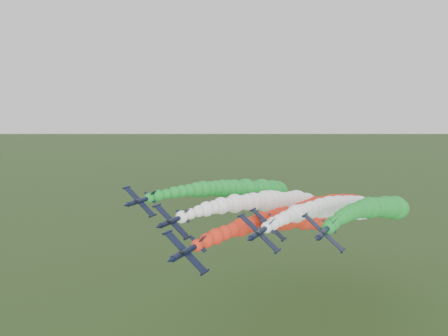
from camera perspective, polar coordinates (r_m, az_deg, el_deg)
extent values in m
cylinder|color=black|center=(71.69, -4.88, -10.75)|extent=(1.44, 8.38, 1.44)
cone|color=black|center=(67.77, -7.10, -11.91)|extent=(1.31, 1.68, 1.31)
cone|color=black|center=(75.42, -3.04, -9.78)|extent=(1.31, 0.84, 1.31)
ellipsoid|color=black|center=(69.98, -5.52, -10.98)|extent=(0.95, 1.75, 0.91)
cube|color=black|center=(71.62, -5.02, -10.87)|extent=(7.03, 1.77, 5.70)
cylinder|color=black|center=(72.58, -7.41, -8.33)|extent=(0.58, 2.42, 0.58)
cylinder|color=black|center=(70.92, -2.52, -13.45)|extent=(0.58, 2.42, 0.58)
cube|color=black|center=(74.00, -2.99, -9.46)|extent=(1.45, 1.40, 1.75)
cube|color=black|center=(74.50, -3.38, -9.92)|extent=(2.82, 1.02, 2.29)
sphere|color=red|center=(74.34, -3.55, -10.05)|extent=(2.12, 2.12, 2.12)
sphere|color=red|center=(77.11, -2.28, -9.44)|extent=(2.63, 2.63, 2.63)
sphere|color=red|center=(79.93, -1.09, -8.93)|extent=(3.04, 3.04, 3.04)
sphere|color=red|center=(82.79, 0.04, -8.49)|extent=(2.88, 2.88, 2.88)
sphere|color=red|center=(85.68, 1.11, -8.11)|extent=(2.81, 2.81, 2.81)
sphere|color=red|center=(88.60, 2.14, -7.78)|extent=(3.79, 3.79, 3.79)
sphere|color=red|center=(91.55, 3.11, -7.50)|extent=(3.43, 3.43, 3.43)
sphere|color=red|center=(94.52, 4.04, -7.26)|extent=(3.60, 3.60, 3.60)
sphere|color=red|center=(97.51, 4.93, -7.05)|extent=(4.72, 4.72, 4.72)
sphere|color=red|center=(100.52, 5.79, -6.88)|extent=(4.34, 4.34, 4.34)
sphere|color=red|center=(103.55, 6.61, -6.73)|extent=(4.86, 4.86, 4.86)
sphere|color=red|center=(106.60, 7.40, -6.61)|extent=(5.60, 5.60, 5.60)
sphere|color=red|center=(109.67, 8.16, -6.51)|extent=(5.99, 5.99, 5.99)
sphere|color=red|center=(112.75, 8.90, -6.43)|extent=(5.19, 5.19, 5.19)
sphere|color=red|center=(115.84, 9.62, -6.37)|extent=(5.30, 5.30, 5.30)
sphere|color=red|center=(118.95, 10.31, -6.32)|extent=(6.74, 6.74, 6.74)
sphere|color=red|center=(122.07, 10.98, -6.29)|extent=(6.73, 6.73, 6.73)
sphere|color=red|center=(125.21, 11.64, -6.27)|extent=(7.02, 7.02, 7.02)
sphere|color=red|center=(128.36, 12.27, -6.26)|extent=(7.58, 7.58, 7.58)
sphere|color=red|center=(131.52, 12.89, -6.27)|extent=(6.50, 6.50, 6.50)
sphere|color=red|center=(134.70, 13.50, -6.28)|extent=(7.78, 7.78, 7.78)
cylinder|color=black|center=(85.82, -6.69, -6.85)|extent=(1.44, 8.38, 1.44)
cone|color=black|center=(81.89, -8.60, -7.61)|extent=(1.31, 1.68, 1.31)
cone|color=black|center=(89.55, -5.09, -6.20)|extent=(1.31, 0.84, 1.31)
ellipsoid|color=black|center=(84.13, -7.26, -6.96)|extent=(0.95, 1.75, 0.91)
cube|color=black|center=(85.75, -6.81, -6.94)|extent=(7.03, 1.77, 5.70)
cylinder|color=black|center=(87.00, -8.76, -4.86)|extent=(0.58, 2.42, 0.58)
cylinder|color=black|center=(84.71, -4.79, -9.07)|extent=(0.58, 2.42, 0.58)
cube|color=black|center=(88.16, -5.07, -5.87)|extent=(1.45, 1.40, 1.75)
cube|color=black|center=(88.63, -5.39, -6.28)|extent=(2.82, 1.02, 2.29)
sphere|color=white|center=(88.48, -5.53, -6.38)|extent=(2.55, 2.55, 2.55)
sphere|color=white|center=(91.23, -4.41, -5.98)|extent=(2.32, 2.32, 2.32)
sphere|color=white|center=(94.02, -3.34, -5.65)|extent=(2.56, 2.56, 2.56)
sphere|color=white|center=(96.84, -2.31, -5.38)|extent=(3.36, 3.36, 3.36)
sphere|color=white|center=(99.69, -1.32, -5.14)|extent=(3.14, 3.14, 3.14)
sphere|color=white|center=(102.57, -0.38, -4.95)|extent=(4.03, 4.03, 4.03)
sphere|color=white|center=(105.46, 0.53, -4.79)|extent=(3.33, 3.33, 3.33)
sphere|color=white|center=(108.38, 1.41, -4.66)|extent=(4.75, 4.75, 4.75)
sphere|color=white|center=(111.31, 2.26, -4.55)|extent=(3.79, 3.79, 3.79)
sphere|color=white|center=(114.26, 3.08, -4.46)|extent=(4.36, 4.36, 4.36)
sphere|color=white|center=(117.23, 3.87, -4.40)|extent=(4.86, 4.86, 4.86)
sphere|color=white|center=(120.21, 4.64, -4.35)|extent=(4.48, 4.48, 4.48)
sphere|color=white|center=(123.21, 5.38, -4.32)|extent=(5.93, 5.93, 5.93)
sphere|color=white|center=(126.22, 6.11, -4.31)|extent=(6.19, 6.19, 6.19)
sphere|color=white|center=(129.24, 6.81, -4.30)|extent=(6.04, 6.04, 6.04)
sphere|color=white|center=(132.28, 7.50, -4.31)|extent=(5.57, 5.57, 5.57)
sphere|color=white|center=(135.33, 8.17, -4.33)|extent=(5.71, 5.71, 5.71)
sphere|color=white|center=(138.39, 8.82, -4.36)|extent=(6.60, 6.60, 6.60)
sphere|color=white|center=(141.47, 9.46, -4.40)|extent=(7.55, 7.55, 7.55)
sphere|color=white|center=(144.56, 10.08, -4.45)|extent=(6.52, 6.52, 6.52)
sphere|color=white|center=(147.66, 10.69, -4.50)|extent=(6.67, 6.67, 6.67)
cylinder|color=black|center=(77.96, 4.72, -8.32)|extent=(1.44, 8.38, 1.44)
cone|color=black|center=(73.59, 3.27, -9.30)|extent=(1.31, 1.68, 1.31)
cone|color=black|center=(82.06, 5.92, -7.51)|extent=(1.31, 0.84, 1.31)
ellipsoid|color=black|center=(76.13, 4.36, -8.49)|extent=(0.95, 1.75, 0.91)
cube|color=black|center=(77.85, 4.61, -8.43)|extent=(7.03, 1.77, 5.70)
cylinder|color=black|center=(78.43, 2.26, -6.16)|extent=(0.58, 2.42, 0.58)
cylinder|color=black|center=(77.53, 7.01, -10.71)|extent=(0.58, 2.42, 0.58)
cube|color=black|center=(80.68, 6.12, -7.17)|extent=(1.45, 1.40, 1.75)
cube|color=black|center=(81.07, 5.72, -7.62)|extent=(2.82, 1.02, 2.29)
sphere|color=white|center=(80.88, 5.59, -7.74)|extent=(2.09, 2.09, 2.09)
sphere|color=white|center=(83.90, 6.42, -7.23)|extent=(2.52, 2.52, 2.52)
sphere|color=white|center=(86.94, 7.21, -6.81)|extent=(2.46, 2.46, 2.46)
sphere|color=white|center=(90.02, 7.97, -6.46)|extent=(2.76, 2.76, 2.76)
sphere|color=white|center=(93.11, 8.69, -6.16)|extent=(2.86, 2.86, 2.86)
sphere|color=white|center=(96.22, 9.39, -5.91)|extent=(3.97, 3.97, 3.97)
sphere|color=white|center=(99.34, 10.06, -5.70)|extent=(3.63, 3.63, 3.63)
sphere|color=white|center=(102.48, 10.70, -5.52)|extent=(3.66, 3.66, 3.66)
sphere|color=white|center=(105.63, 11.33, -5.37)|extent=(4.16, 4.16, 4.16)
sphere|color=white|center=(108.79, 11.93, -5.25)|extent=(4.08, 4.08, 4.08)
sphere|color=white|center=(111.96, 12.52, -5.15)|extent=(5.02, 5.02, 5.02)
sphere|color=white|center=(115.14, 13.09, -5.07)|extent=(5.07, 5.07, 5.07)
sphere|color=white|center=(118.34, 13.65, -5.01)|extent=(5.96, 5.96, 5.96)
sphere|color=white|center=(121.54, 14.19, -4.97)|extent=(5.54, 5.54, 5.54)
sphere|color=white|center=(124.75, 14.72, -4.94)|extent=(6.33, 6.33, 6.33)
sphere|color=white|center=(127.97, 15.23, -4.93)|extent=(5.91, 5.91, 5.91)
sphere|color=white|center=(131.20, 15.74, -4.93)|extent=(6.71, 6.71, 6.71)
sphere|color=white|center=(134.44, 16.23, -4.94)|extent=(6.99, 6.99, 6.99)
sphere|color=white|center=(137.69, 16.72, -4.96)|extent=(6.82, 6.82, 6.82)
sphere|color=white|center=(140.95, 17.19, -4.99)|extent=(7.43, 7.43, 7.43)
sphere|color=white|center=(144.22, 17.66, -5.03)|extent=(6.92, 6.92, 6.92)
cylinder|color=black|center=(97.46, -10.88, -4.22)|extent=(1.44, 8.38, 1.44)
cone|color=black|center=(93.69, -12.71, -4.76)|extent=(1.31, 1.68, 1.31)
cone|color=black|center=(101.04, -9.31, -3.75)|extent=(1.31, 0.84, 1.31)
ellipsoid|color=black|center=(95.82, -11.45, -4.27)|extent=(0.95, 1.75, 0.91)
cube|color=black|center=(97.39, -10.98, -4.30)|extent=(7.03, 1.77, 5.70)
cylinder|color=black|center=(98.98, -12.63, -2.49)|extent=(0.58, 2.42, 0.58)
cylinder|color=black|center=(95.98, -9.28, -6.16)|extent=(0.58, 2.42, 0.58)
cube|color=black|center=(99.67, -9.35, -3.42)|extent=(1.45, 1.40, 1.75)
cube|color=black|center=(100.15, -9.61, -3.80)|extent=(2.82, 1.02, 2.29)
sphere|color=#1A872A|center=(100.01, -9.74, -3.88)|extent=(2.31, 2.31, 2.31)
sphere|color=#1A872A|center=(102.65, -8.64, -3.60)|extent=(2.78, 2.78, 2.78)
sphere|color=#1A872A|center=(105.32, -7.57, -3.38)|extent=(2.48, 2.48, 2.48)
sphere|color=#1A872A|center=(108.03, -6.55, -3.19)|extent=(2.96, 2.96, 2.96)
sphere|color=#1A872A|center=(110.76, -5.55, -3.04)|extent=(3.19, 3.19, 3.19)
sphere|color=#1A872A|center=(113.51, -4.60, -2.93)|extent=(3.32, 3.32, 3.32)
sphere|color=#1A872A|center=(116.29, -3.67, -2.83)|extent=(4.02, 4.02, 4.02)
sphere|color=#1A872A|center=(119.08, -2.77, -2.76)|extent=(4.55, 4.55, 4.55)
sphere|color=#1A872A|center=(121.89, -1.90, -2.71)|extent=(4.17, 4.17, 4.17)
sphere|color=#1A872A|center=(124.72, -1.05, -2.68)|extent=(4.56, 4.56, 4.56)
sphere|color=#1A872A|center=(127.57, -0.23, -2.67)|extent=(5.02, 5.02, 5.02)
sphere|color=#1A872A|center=(130.43, 0.56, -2.67)|extent=(5.15, 5.15, 5.15)
sphere|color=#1A872A|center=(133.31, 1.34, -2.68)|extent=(5.51, 5.51, 5.51)
sphere|color=#1A872A|center=(136.21, 2.10, -2.70)|extent=(5.10, 5.10, 5.10)
sphere|color=#1A872A|center=(139.11, 2.84, -2.74)|extent=(6.66, 6.66, 6.66)
sphere|color=#1A872A|center=(142.04, 3.56, -2.78)|extent=(5.38, 5.38, 5.38)
sphere|color=#1A872A|center=(144.97, 4.26, -2.83)|extent=(5.97, 5.97, 5.97)
sphere|color=#1A872A|center=(147.92, 4.95, -2.90)|extent=(7.63, 7.63, 7.63)
sphere|color=#1A872A|center=(150.88, 5.62, -2.96)|extent=(7.13, 7.13, 7.13)
sphere|color=#1A872A|center=(153.86, 6.28, -3.04)|extent=(7.88, 7.88, 7.88)
sphere|color=#1A872A|center=(156.84, 6.93, -3.12)|extent=(7.86, 7.86, 7.86)
cylinder|color=black|center=(80.66, 12.97, -8.10)|extent=(1.44, 8.38, 1.44)
cone|color=black|center=(76.05, 12.08, -9.06)|extent=(1.31, 1.68, 1.31)
cone|color=black|center=(84.95, 13.70, -7.31)|extent=(1.31, 0.84, 1.31)
ellipsoid|color=black|center=(78.78, 12.82, -8.27)|extent=(0.95, 1.75, 0.91)
cube|color=black|center=(80.53, 12.87, -8.21)|extent=(7.03, 1.77, 5.70)
cylinder|color=black|center=(80.66, 10.52, -6.05)|extent=(0.58, 2.42, 0.58)
cylinder|color=black|center=(80.66, 15.25, -10.35)|extent=(0.58, 2.42, 0.58)
cube|color=black|center=(83.63, 14.01, -6.97)|extent=(1.45, 1.40, 1.75)
cube|color=black|center=(83.94, 13.61, -7.42)|extent=(2.82, 1.02, 2.29)
sphere|color=#1A872A|center=(83.72, 13.50, -7.53)|extent=(2.55, 2.55, 2.55)
sphere|color=#1A872A|center=(86.87, 14.01, -7.04)|extent=(2.81, 2.81, 2.81)
sphere|color=#1A872A|center=(90.05, 14.51, -6.63)|extent=(2.35, 2.35, 2.35)
sphere|color=#1A872A|center=(93.24, 14.99, -6.29)|extent=(3.04, 3.04, 3.04)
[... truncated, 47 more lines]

